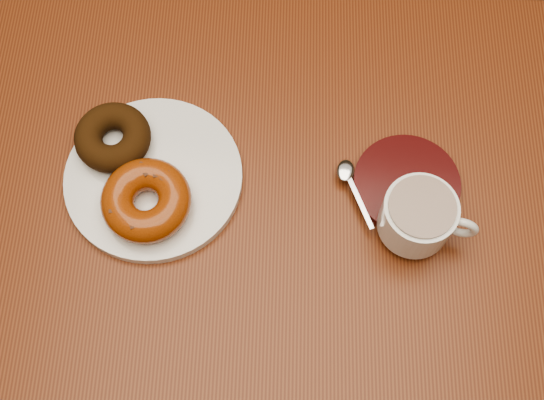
# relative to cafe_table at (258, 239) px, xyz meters

# --- Properties ---
(ground) EXTENTS (6.00, 6.00, 0.00)m
(ground) POSITION_rel_cafe_table_xyz_m (0.03, 0.25, -0.69)
(ground) COLOR #57301B
(ground) RESTS_ON ground
(cafe_table) EXTENTS (0.95, 0.76, 0.82)m
(cafe_table) POSITION_rel_cafe_table_xyz_m (0.00, 0.00, 0.00)
(cafe_table) COLOR brown
(cafe_table) RESTS_ON ground
(donut_plate) EXTENTS (0.24, 0.24, 0.01)m
(donut_plate) POSITION_rel_cafe_table_xyz_m (-0.13, 0.01, 0.14)
(donut_plate) COLOR white
(donut_plate) RESTS_ON cafe_table
(donut_cinnamon) EXTENTS (0.13, 0.13, 0.04)m
(donut_cinnamon) POSITION_rel_cafe_table_xyz_m (-0.19, 0.05, 0.16)
(donut_cinnamon) COLOR #341D0A
(donut_cinnamon) RESTS_ON donut_plate
(donut_caramel) EXTENTS (0.13, 0.13, 0.04)m
(donut_caramel) POSITION_rel_cafe_table_xyz_m (-0.13, -0.03, 0.16)
(donut_caramel) COLOR #933D10
(donut_caramel) RESTS_ON donut_plate
(saucer) EXTENTS (0.14, 0.14, 0.01)m
(saucer) POSITION_rel_cafe_table_xyz_m (0.18, 0.05, 0.14)
(saucer) COLOR #390807
(saucer) RESTS_ON cafe_table
(coffee_cup) EXTENTS (0.12, 0.09, 0.06)m
(coffee_cup) POSITION_rel_cafe_table_xyz_m (0.20, -0.00, 0.18)
(coffee_cup) COLOR white
(coffee_cup) RESTS_ON saucer
(teaspoon) EXTENTS (0.05, 0.09, 0.01)m
(teaspoon) POSITION_rel_cafe_table_xyz_m (0.11, 0.05, 0.15)
(teaspoon) COLOR silver
(teaspoon) RESTS_ON saucer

